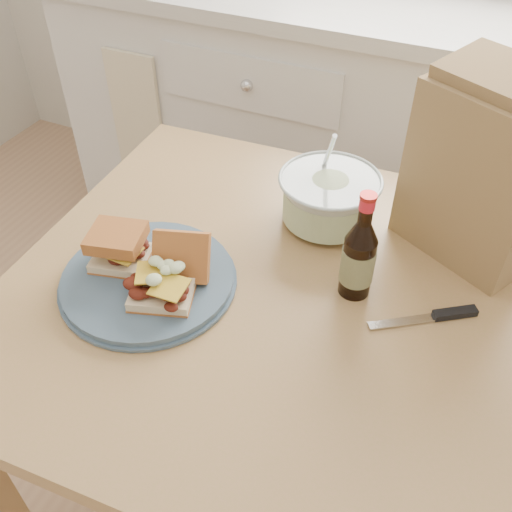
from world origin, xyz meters
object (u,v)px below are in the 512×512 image
at_px(coleslaw_bowl, 328,200).
at_px(paper_bag, 484,175).
at_px(beer_bottle, 359,257).
at_px(dining_table, 260,324).
at_px(plate, 148,280).

height_order(coleslaw_bowl, paper_bag, paper_bag).
xyz_separation_m(beer_bottle, paper_bag, (0.15, 0.21, 0.08)).
relative_size(beer_bottle, paper_bag, 0.66).
height_order(dining_table, paper_bag, paper_bag).
relative_size(dining_table, paper_bag, 2.95).
bearing_deg(coleslaw_bowl, paper_bag, 9.63).
xyz_separation_m(plate, beer_bottle, (0.34, 0.14, 0.07)).
bearing_deg(coleslaw_bowl, plate, -126.96).
relative_size(dining_table, beer_bottle, 4.50).
bearing_deg(paper_bag, beer_bottle, -98.22).
relative_size(coleslaw_bowl, beer_bottle, 0.97).
bearing_deg(paper_bag, coleslaw_bowl, -142.58).
xyz_separation_m(dining_table, plate, (-0.18, -0.08, 0.12)).
distance_m(plate, beer_bottle, 0.37).
distance_m(coleslaw_bowl, beer_bottle, 0.20).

